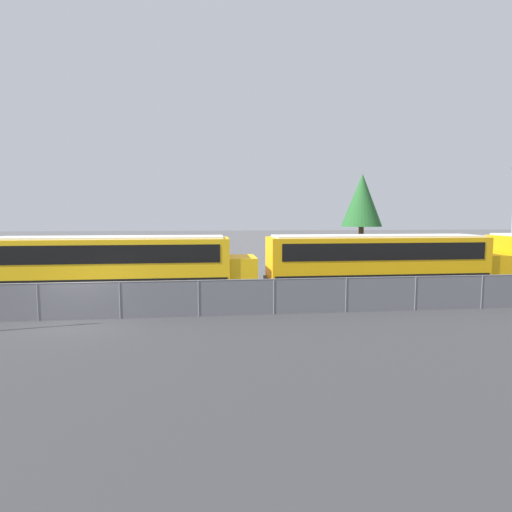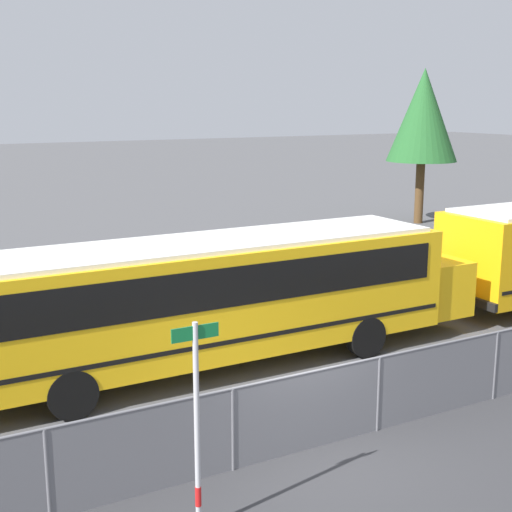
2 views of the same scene
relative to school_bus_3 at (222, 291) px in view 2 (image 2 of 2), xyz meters
The scene contains 5 objects.
ground_plane 4.87m from the school_bus_3, 96.34° to the right, with size 200.00×200.00×0.00m, color #4C4C4F.
fence 4.64m from the school_bus_3, 96.33° to the right, with size 106.82×0.07×1.48m.
school_bus_3 is the anchor object (origin of this frame).
street_sign 6.65m from the school_bus_3, 119.25° to the right, with size 0.70×0.09×3.16m.
tree_1 22.35m from the school_bus_3, 36.79° to the left, with size 3.50×3.50×7.70m.
Camera 2 is at (-6.49, -9.80, 6.08)m, focal length 50.00 mm.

